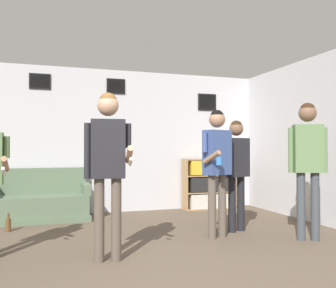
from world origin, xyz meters
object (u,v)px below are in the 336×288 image
Objects in this scene: bookshelf at (209,184)px; person_spectator_far_right at (308,154)px; drinking_cup at (209,156)px; couch at (40,203)px; person_player_foreground_center at (108,156)px; person_spectator_near_bookshelf at (236,164)px; bottle_on_floor at (8,224)px; person_watcher_holding_cup at (217,159)px.

bookshelf is 0.59× the size of person_spectator_far_right.
person_spectator_far_right is at bearing -86.92° from drinking_cup.
person_player_foreground_center reaches higher than couch.
drinking_cup is (0.48, 2.00, 0.07)m from person_spectator_near_bookshelf.
drinking_cup is at bearing 2.10° from bookshelf.
drinking_cup is (3.21, 0.20, 0.77)m from couch.
couch is 2.89m from person_player_foreground_center.
bottle_on_floor is (-0.43, -0.79, -0.18)m from couch.
bottle_on_floor is (-3.78, 1.78, -1.02)m from person_spectator_far_right.
person_watcher_holding_cup is at bearing 20.74° from person_player_foreground_center.
couch is 0.90× the size of person_player_foreground_center.
drinking_cup is at bearing 76.46° from person_spectator_near_bookshelf.
bookshelf is (3.20, 0.20, 0.21)m from couch.
couch is 1.52× the size of bookshelf.
drinking_cup reaches higher than couch.
person_spectator_far_right is at bearing -86.77° from bookshelf.
person_watcher_holding_cup reaches higher than bookshelf.
bookshelf is 0.56m from drinking_cup.
person_spectator_far_right is (0.63, -0.77, 0.14)m from person_spectator_near_bookshelf.
couch is 0.89× the size of person_spectator_far_right.
bookshelf reaches higher than couch.
person_spectator_far_right is (1.07, -0.49, 0.06)m from person_watcher_holding_cup.
person_spectator_far_right reaches higher than bottle_on_floor.
person_spectator_far_right is 15.89× the size of drinking_cup.
bookshelf is at bearing 76.65° from person_spectator_near_bookshelf.
drinking_cup is (2.49, 2.88, -0.07)m from person_player_foreground_center.
couch is 4.31m from person_spectator_far_right.
bookshelf is at bearing 68.15° from person_watcher_holding_cup.
bookshelf is at bearing 49.18° from person_player_foreground_center.
person_player_foreground_center is at bearing -156.52° from person_spectator_near_bookshelf.
person_spectator_near_bookshelf is (0.44, 0.28, -0.08)m from person_watcher_holding_cup.
person_watcher_holding_cup is at bearing -147.65° from person_spectator_near_bookshelf.
person_spectator_near_bookshelf reaches higher than bottle_on_floor.
person_player_foreground_center is at bearing -130.82° from bookshelf.
person_player_foreground_center reaches higher than person_spectator_near_bookshelf.
person_watcher_holding_cup reaches higher than drinking_cup.
person_spectator_far_right is at bearing -25.25° from bottle_on_floor.
person_spectator_far_right is (2.64, 0.10, 0.00)m from person_player_foreground_center.
person_spectator_near_bookshelf is at bearing -103.35° from bookshelf.
person_watcher_holding_cup reaches higher than bottle_on_floor.
couch is 6.10× the size of bottle_on_floor.
person_spectator_near_bookshelf is at bearing 129.38° from person_spectator_far_right.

